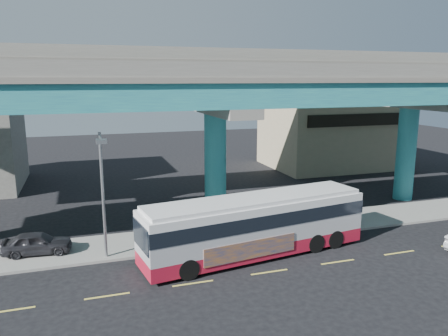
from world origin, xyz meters
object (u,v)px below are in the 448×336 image
object	(u,v)px
street_lamp	(102,178)
stop_sign	(297,204)
parked_car	(37,243)
transit_bus	(256,223)

from	to	relation	value
street_lamp	stop_sign	world-z (taller)	street_lamp
parked_car	stop_sign	world-z (taller)	stop_sign
stop_sign	street_lamp	bearing A→B (deg)	-170.50
transit_bus	stop_sign	world-z (taller)	transit_bus
street_lamp	stop_sign	bearing A→B (deg)	3.50
parked_car	street_lamp	distance (m)	5.67
transit_bus	stop_sign	xyz separation A→B (m)	(3.67, 2.15, 0.17)
transit_bus	stop_sign	bearing A→B (deg)	21.90
transit_bus	parked_car	xyz separation A→B (m)	(-11.53, 3.55, -1.05)
parked_car	street_lamp	size ratio (longest dim) A/B	0.55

